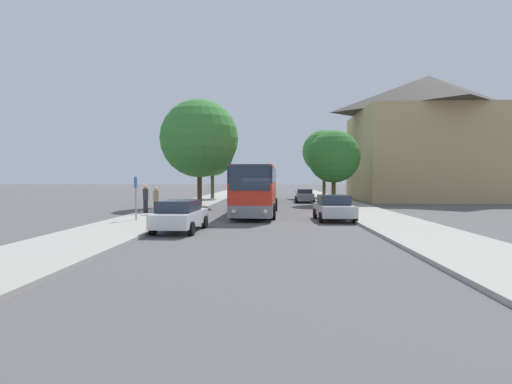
{
  "coord_description": "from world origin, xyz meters",
  "views": [
    {
      "loc": [
        0.43,
        -22.92,
        2.48
      ],
      "look_at": [
        -0.99,
        11.21,
        1.34
      ],
      "focal_mm": 28.0,
      "sensor_mm": 36.0,
      "label": 1
    }
  ],
  "objects_px": {
    "tree_left_near": "(199,139)",
    "tree_right_near": "(334,157)",
    "bus_middle": "(261,184)",
    "parked_car_left_curb": "(180,215)",
    "pedestrian_waiting_far": "(156,201)",
    "tree_left_far": "(212,155)",
    "parked_car_right_near": "(334,207)",
    "tree_right_mid": "(324,152)",
    "parked_car_right_far": "(305,195)",
    "pedestrian_waiting_near": "(146,199)",
    "bus_front": "(256,189)",
    "bus_stop_sign": "(136,193)"
  },
  "relations": [
    {
      "from": "parked_car_left_curb",
      "to": "tree_right_mid",
      "type": "height_order",
      "value": "tree_right_mid"
    },
    {
      "from": "bus_front",
      "to": "bus_middle",
      "type": "height_order",
      "value": "bus_middle"
    },
    {
      "from": "tree_left_near",
      "to": "tree_left_far",
      "type": "height_order",
      "value": "tree_left_near"
    },
    {
      "from": "pedestrian_waiting_far",
      "to": "tree_left_far",
      "type": "bearing_deg",
      "value": -171.25
    },
    {
      "from": "pedestrian_waiting_near",
      "to": "pedestrian_waiting_far",
      "type": "height_order",
      "value": "pedestrian_waiting_near"
    },
    {
      "from": "parked_car_right_near",
      "to": "tree_right_mid",
      "type": "distance_m",
      "value": 28.59
    },
    {
      "from": "bus_front",
      "to": "tree_left_near",
      "type": "relative_size",
      "value": 1.2
    },
    {
      "from": "bus_front",
      "to": "tree_right_near",
      "type": "height_order",
      "value": "tree_right_near"
    },
    {
      "from": "bus_stop_sign",
      "to": "tree_left_near",
      "type": "xyz_separation_m",
      "value": [
        1.35,
        12.29,
        4.28
      ]
    },
    {
      "from": "bus_middle",
      "to": "tree_left_far",
      "type": "relative_size",
      "value": 1.47
    },
    {
      "from": "bus_front",
      "to": "parked_car_left_curb",
      "type": "bearing_deg",
      "value": -108.18
    },
    {
      "from": "parked_car_left_curb",
      "to": "tree_right_near",
      "type": "relative_size",
      "value": 0.63
    },
    {
      "from": "parked_car_right_near",
      "to": "bus_front",
      "type": "bearing_deg",
      "value": -39.0
    },
    {
      "from": "parked_car_right_far",
      "to": "tree_right_mid",
      "type": "relative_size",
      "value": 0.52
    },
    {
      "from": "tree_left_near",
      "to": "tree_right_mid",
      "type": "bearing_deg",
      "value": 53.08
    },
    {
      "from": "bus_middle",
      "to": "pedestrian_waiting_near",
      "type": "height_order",
      "value": "bus_middle"
    },
    {
      "from": "bus_middle",
      "to": "pedestrian_waiting_far",
      "type": "xyz_separation_m",
      "value": [
        -6.49,
        -17.22,
        -0.83
      ]
    },
    {
      "from": "pedestrian_waiting_near",
      "to": "bus_front",
      "type": "bearing_deg",
      "value": 89.66
    },
    {
      "from": "tree_left_near",
      "to": "tree_right_mid",
      "type": "distance_m",
      "value": 21.6
    },
    {
      "from": "parked_car_right_far",
      "to": "pedestrian_waiting_near",
      "type": "height_order",
      "value": "pedestrian_waiting_near"
    },
    {
      "from": "pedestrian_waiting_near",
      "to": "pedestrian_waiting_far",
      "type": "distance_m",
      "value": 1.2
    },
    {
      "from": "pedestrian_waiting_near",
      "to": "tree_left_far",
      "type": "height_order",
      "value": "tree_left_far"
    },
    {
      "from": "parked_car_left_curb",
      "to": "parked_car_right_near",
      "type": "height_order",
      "value": "parked_car_right_near"
    },
    {
      "from": "parked_car_right_far",
      "to": "tree_right_near",
      "type": "xyz_separation_m",
      "value": [
        2.42,
        -4.08,
        3.83
      ]
    },
    {
      "from": "bus_middle",
      "to": "parked_car_right_far",
      "type": "xyz_separation_m",
      "value": [
        4.58,
        -1.04,
        -1.14
      ]
    },
    {
      "from": "pedestrian_waiting_near",
      "to": "tree_right_mid",
      "type": "distance_m",
      "value": 29.64
    },
    {
      "from": "bus_middle",
      "to": "tree_right_near",
      "type": "height_order",
      "value": "tree_right_near"
    },
    {
      "from": "tree_left_far",
      "to": "bus_stop_sign",
      "type": "bearing_deg",
      "value": -91.47
    },
    {
      "from": "parked_car_left_curb",
      "to": "pedestrian_waiting_far",
      "type": "xyz_separation_m",
      "value": [
        -3.37,
        7.5,
        0.27
      ]
    },
    {
      "from": "bus_middle",
      "to": "parked_car_left_curb",
      "type": "xyz_separation_m",
      "value": [
        -3.11,
        -24.72,
        -1.11
      ]
    },
    {
      "from": "tree_right_mid",
      "to": "parked_car_right_near",
      "type": "bearing_deg",
      "value": -96.11
    },
    {
      "from": "tree_left_near",
      "to": "parked_car_right_near",
      "type": "bearing_deg",
      "value": -46.95
    },
    {
      "from": "bus_front",
      "to": "parked_car_left_curb",
      "type": "height_order",
      "value": "bus_front"
    },
    {
      "from": "pedestrian_waiting_near",
      "to": "tree_left_near",
      "type": "bearing_deg",
      "value": 158.03
    },
    {
      "from": "bus_front",
      "to": "parked_car_right_near",
      "type": "xyz_separation_m",
      "value": [
        4.76,
        -3.67,
        -0.98
      ]
    },
    {
      "from": "tree_left_far",
      "to": "bus_front",
      "type": "bearing_deg",
      "value": -72.78
    },
    {
      "from": "bus_front",
      "to": "pedestrian_waiting_near",
      "type": "xyz_separation_m",
      "value": [
        -7.51,
        -0.66,
        -0.65
      ]
    },
    {
      "from": "bus_middle",
      "to": "tree_left_far",
      "type": "distance_m",
      "value": 7.56
    },
    {
      "from": "parked_car_right_far",
      "to": "pedestrian_waiting_near",
      "type": "xyz_separation_m",
      "value": [
        -12.0,
        -15.44,
        0.38
      ]
    },
    {
      "from": "bus_front",
      "to": "pedestrian_waiting_near",
      "type": "bearing_deg",
      "value": -173.37
    },
    {
      "from": "bus_stop_sign",
      "to": "tree_left_near",
      "type": "bearing_deg",
      "value": 83.71
    },
    {
      "from": "tree_left_near",
      "to": "tree_right_near",
      "type": "relative_size",
      "value": 1.33
    },
    {
      "from": "bus_front",
      "to": "bus_stop_sign",
      "type": "bearing_deg",
      "value": -139.68
    },
    {
      "from": "bus_stop_sign",
      "to": "tree_left_far",
      "type": "height_order",
      "value": "tree_left_far"
    },
    {
      "from": "parked_car_right_far",
      "to": "pedestrian_waiting_far",
      "type": "bearing_deg",
      "value": 57.07
    },
    {
      "from": "bus_middle",
      "to": "bus_stop_sign",
      "type": "distance_m",
      "value": 22.06
    },
    {
      "from": "tree_left_far",
      "to": "parked_car_right_near",
      "type": "bearing_deg",
      "value": -64.9
    },
    {
      "from": "pedestrian_waiting_far",
      "to": "bus_stop_sign",
      "type": "bearing_deg",
      "value": 10.5
    },
    {
      "from": "parked_car_right_near",
      "to": "pedestrian_waiting_near",
      "type": "xyz_separation_m",
      "value": [
        -12.27,
        3.0,
        0.34
      ]
    },
    {
      "from": "parked_car_right_near",
      "to": "tree_left_far",
      "type": "distance_m",
      "value": 25.63
    }
  ]
}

